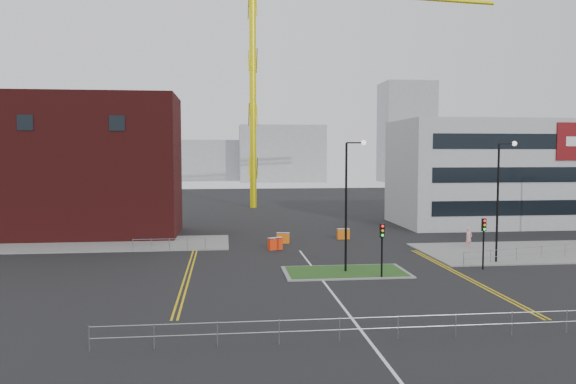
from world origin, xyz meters
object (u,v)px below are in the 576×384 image
at_px(streetlamp_island, 349,195).
at_px(traffic_light_island, 382,240).
at_px(tower_crane, 291,34).
at_px(pedestrian, 469,238).

relative_size(streetlamp_island, traffic_light_island, 2.52).
xyz_separation_m(tower_crane, pedestrian, (10.96, -39.26, -25.27)).
bearing_deg(traffic_light_island, streetlamp_island, 131.41).
height_order(tower_crane, pedestrian, tower_crane).
relative_size(tower_crane, traffic_light_island, 14.45).
relative_size(tower_crane, pedestrian, 28.42).
xyz_separation_m(streetlamp_island, pedestrian, (12.52, 8.42, -4.49)).
relative_size(tower_crane, streetlamp_island, 5.75).
xyz_separation_m(tower_crane, traffic_light_island, (0.23, -49.70, -23.63)).
bearing_deg(tower_crane, streetlamp_island, -91.87).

